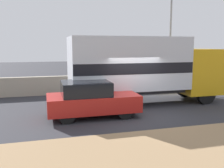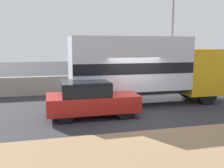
# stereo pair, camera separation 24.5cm
# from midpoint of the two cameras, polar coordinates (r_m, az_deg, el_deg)

# --- Properties ---
(ground_plane) EXTENTS (80.00, 80.00, 0.00)m
(ground_plane) POSITION_cam_midpoint_polar(r_m,az_deg,el_deg) (11.42, 6.77, -6.76)
(ground_plane) COLOR #2D2D33
(stone_wall_backdrop) EXTENTS (60.00, 0.35, 1.16)m
(stone_wall_backdrop) POSITION_cam_midpoint_polar(r_m,az_deg,el_deg) (16.55, -0.10, 0.18)
(stone_wall_backdrop) COLOR #A39984
(stone_wall_backdrop) RESTS_ON ground_plane
(street_lamp) EXTENTS (0.56, 0.28, 6.70)m
(street_lamp) POSITION_cam_midpoint_polar(r_m,az_deg,el_deg) (17.55, 14.01, 11.26)
(street_lamp) COLOR gray
(street_lamp) RESTS_ON ground_plane
(box_truck) EXTENTS (7.96, 2.52, 3.48)m
(box_truck) POSITION_cam_midpoint_polar(r_m,az_deg,el_deg) (13.13, 7.54, 3.93)
(box_truck) COLOR gold
(box_truck) RESTS_ON ground_plane
(car_hatchback) EXTENTS (3.88, 1.87, 1.54)m
(car_hatchback) POSITION_cam_midpoint_polar(r_m,az_deg,el_deg) (10.83, -4.29, -3.41)
(car_hatchback) COLOR #B21E19
(car_hatchback) RESTS_ON ground_plane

